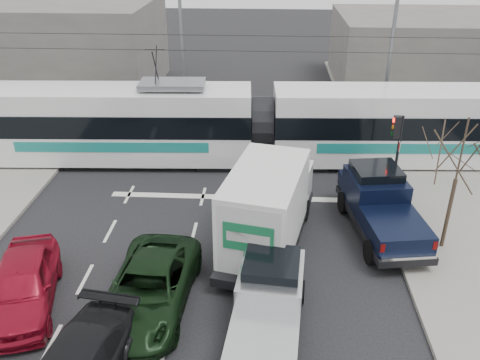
# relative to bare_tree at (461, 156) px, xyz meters

# --- Properties ---
(ground) EXTENTS (120.00, 120.00, 0.00)m
(ground) POSITION_rel_bare_tree_xyz_m (-7.60, -2.50, -3.79)
(ground) COLOR black
(ground) RESTS_ON ground
(rails) EXTENTS (60.00, 1.60, 0.03)m
(rails) POSITION_rel_bare_tree_xyz_m (-7.60, 7.50, -3.78)
(rails) COLOR #33302D
(rails) RESTS_ON ground
(building_left) EXTENTS (14.00, 10.00, 6.00)m
(building_left) POSITION_rel_bare_tree_xyz_m (-21.60, 19.50, -0.79)
(building_left) COLOR slate
(building_left) RESTS_ON ground
(building_right) EXTENTS (12.00, 10.00, 5.00)m
(building_right) POSITION_rel_bare_tree_xyz_m (4.40, 21.50, -1.29)
(building_right) COLOR slate
(building_right) RESTS_ON ground
(bare_tree) EXTENTS (2.40, 2.40, 5.00)m
(bare_tree) POSITION_rel_bare_tree_xyz_m (0.00, 0.00, 0.00)
(bare_tree) COLOR #47382B
(bare_tree) RESTS_ON ground
(traffic_signal) EXTENTS (0.44, 0.44, 3.60)m
(traffic_signal) POSITION_rel_bare_tree_xyz_m (-1.13, 4.00, -1.05)
(traffic_signal) COLOR black
(traffic_signal) RESTS_ON ground
(street_lamp_near) EXTENTS (2.38, 0.25, 9.00)m
(street_lamp_near) POSITION_rel_bare_tree_xyz_m (-0.29, 11.50, 1.32)
(street_lamp_near) COLOR slate
(street_lamp_near) RESTS_ON ground
(street_lamp_far) EXTENTS (2.38, 0.25, 9.00)m
(street_lamp_far) POSITION_rel_bare_tree_xyz_m (-11.79, 13.50, 1.32)
(street_lamp_far) COLOR slate
(street_lamp_far) RESTS_ON ground
(catenary) EXTENTS (60.00, 0.20, 7.00)m
(catenary) POSITION_rel_bare_tree_xyz_m (-7.60, 7.50, 0.09)
(catenary) COLOR black
(catenary) RESTS_ON ground
(tram) EXTENTS (27.56, 3.99, 5.61)m
(tram) POSITION_rel_bare_tree_xyz_m (-6.84, 7.30, -1.80)
(tram) COLOR silver
(tram) RESTS_ON ground
(silver_pickup) EXTENTS (2.43, 5.72, 2.02)m
(silver_pickup) POSITION_rel_bare_tree_xyz_m (-6.38, -4.53, -2.79)
(silver_pickup) COLOR black
(silver_pickup) RESTS_ON ground
(box_truck) EXTENTS (3.71, 7.06, 3.36)m
(box_truck) POSITION_rel_bare_tree_xyz_m (-6.43, -0.15, -2.13)
(box_truck) COLOR black
(box_truck) RESTS_ON ground
(navy_pickup) EXTENTS (2.84, 5.84, 2.36)m
(navy_pickup) POSITION_rel_bare_tree_xyz_m (-2.15, 1.25, -2.63)
(navy_pickup) COLOR black
(navy_pickup) RESTS_ON ground
(green_car) EXTENTS (2.78, 5.48, 1.48)m
(green_car) POSITION_rel_bare_tree_xyz_m (-10.07, -3.73, -3.05)
(green_car) COLOR black
(green_car) RESTS_ON ground
(red_car) EXTENTS (3.05, 5.06, 1.61)m
(red_car) POSITION_rel_bare_tree_xyz_m (-14.00, -3.87, -2.99)
(red_car) COLOR maroon
(red_car) RESTS_ON ground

